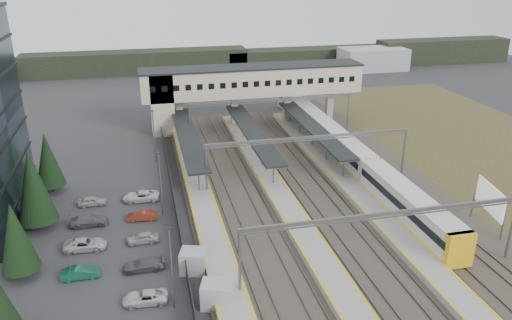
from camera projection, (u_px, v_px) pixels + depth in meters
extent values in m
plane|color=#2B2B2D|center=(244.00, 249.00, 53.44)|extent=(220.00, 220.00, 0.00)
cylinder|color=black|center=(23.00, 271.00, 48.59)|extent=(0.44, 0.44, 1.20)
cone|color=black|center=(16.00, 236.00, 47.14)|extent=(3.64, 3.64, 7.00)
cylinder|color=black|center=(40.00, 223.00, 57.63)|extent=(0.44, 0.44, 1.20)
cone|color=black|center=(33.00, 186.00, 55.91)|extent=(4.42, 4.42, 8.50)
cylinder|color=black|center=(52.00, 187.00, 66.68)|extent=(0.44, 0.44, 1.20)
cone|color=black|center=(48.00, 159.00, 65.19)|extent=(3.74, 3.74, 7.20)
imported|color=#155541|center=(81.00, 272.00, 48.39)|extent=(3.71, 1.40, 1.21)
imported|color=#B8B8B8|center=(85.00, 244.00, 53.18)|extent=(4.57, 2.28, 1.24)
imported|color=#515157|center=(89.00, 221.00, 57.96)|extent=(4.47, 1.82, 1.30)
imported|color=#A2A1A6|center=(92.00, 201.00, 62.77)|extent=(3.49, 1.41, 1.19)
imported|color=silver|center=(145.00, 297.00, 44.87)|extent=(4.19, 2.14, 1.13)
imported|color=#4C4D52|center=(144.00, 265.00, 49.65)|extent=(4.15, 1.69, 1.20)
imported|color=#9E9DA1|center=(143.00, 238.00, 54.45)|extent=(3.48, 1.46, 1.18)
imported|color=maroon|center=(142.00, 216.00, 59.24)|extent=(3.65, 1.59, 1.17)
imported|color=silver|center=(141.00, 196.00, 64.02)|extent=(4.74, 2.47, 1.27)
cylinder|color=slate|center=(172.00, 269.00, 43.04)|extent=(0.16, 0.16, 8.00)
cube|color=black|center=(169.00, 228.00, 41.55)|extent=(0.50, 0.25, 0.15)
cylinder|color=slate|center=(161.00, 184.00, 59.31)|extent=(0.16, 0.16, 8.00)
cube|color=black|center=(158.00, 153.00, 57.83)|extent=(0.50, 0.25, 0.15)
cylinder|color=slate|center=(154.00, 136.00, 75.59)|extent=(0.16, 0.16, 8.00)
cube|color=black|center=(152.00, 111.00, 74.11)|extent=(0.50, 0.25, 0.15)
cube|color=#26282B|center=(178.00, 225.00, 56.22)|extent=(0.08, 90.00, 2.00)
cube|color=#9FA2A4|center=(217.00, 295.00, 44.27)|extent=(3.30, 2.79, 2.36)
cube|color=#9FA2A4|center=(194.00, 261.00, 49.23)|extent=(3.02, 2.74, 2.32)
cube|color=#343129|center=(332.00, 215.00, 60.44)|extent=(34.00, 90.00, 0.20)
cube|color=#59544C|center=(229.00, 225.00, 57.70)|extent=(0.08, 90.00, 0.14)
cube|color=#59544C|center=(241.00, 224.00, 58.01)|extent=(0.08, 90.00, 0.14)
cube|color=#59544C|center=(262.00, 221.00, 58.54)|extent=(0.08, 90.00, 0.14)
cube|color=#59544C|center=(274.00, 220.00, 58.85)|extent=(0.08, 90.00, 0.14)
cube|color=#59544C|center=(311.00, 216.00, 59.81)|extent=(0.08, 90.00, 0.14)
cube|color=#59544C|center=(322.00, 215.00, 60.11)|extent=(0.08, 90.00, 0.14)
cube|color=#59544C|center=(342.00, 212.00, 60.65)|extent=(0.08, 90.00, 0.14)
cube|color=#59544C|center=(353.00, 211.00, 60.95)|extent=(0.08, 90.00, 0.14)
cube|color=#59544C|center=(387.00, 207.00, 61.91)|extent=(0.08, 90.00, 0.14)
cube|color=#59544C|center=(398.00, 206.00, 62.21)|extent=(0.08, 90.00, 0.14)
cube|color=#59544C|center=(416.00, 204.00, 62.75)|extent=(0.08, 90.00, 0.14)
cube|color=#59544C|center=(427.00, 203.00, 63.05)|extent=(0.08, 90.00, 0.14)
cube|color=gray|center=(209.00, 226.00, 57.16)|extent=(3.20, 82.00, 0.90)
cube|color=gold|center=(196.00, 224.00, 56.69)|extent=(0.25, 82.00, 0.02)
cube|color=gold|center=(222.00, 221.00, 57.30)|extent=(0.25, 82.00, 0.02)
cube|color=gray|center=(293.00, 217.00, 59.26)|extent=(3.20, 82.00, 0.90)
cube|color=gold|center=(281.00, 215.00, 58.79)|extent=(0.25, 82.00, 0.02)
cube|color=gold|center=(304.00, 212.00, 59.40)|extent=(0.25, 82.00, 0.02)
cube|color=gray|center=(370.00, 208.00, 61.37)|extent=(3.20, 82.00, 0.90)
cube|color=gold|center=(360.00, 206.00, 60.89)|extent=(0.25, 82.00, 0.02)
cube|color=gold|center=(382.00, 203.00, 61.50)|extent=(0.25, 82.00, 0.02)
cube|color=black|center=(188.00, 136.00, 75.74)|extent=(3.00, 30.00, 0.25)
cube|color=slate|center=(188.00, 137.00, 75.80)|extent=(3.10, 30.00, 0.12)
cylinder|color=slate|center=(199.00, 179.00, 64.58)|extent=(0.20, 0.20, 3.10)
cylinder|color=slate|center=(193.00, 161.00, 70.46)|extent=(0.20, 0.20, 3.10)
cylinder|color=slate|center=(188.00, 146.00, 76.33)|extent=(0.20, 0.20, 3.10)
cylinder|color=slate|center=(184.00, 133.00, 82.21)|extent=(0.20, 0.20, 3.10)
cylinder|color=slate|center=(181.00, 121.00, 88.09)|extent=(0.20, 0.20, 3.10)
cube|color=black|center=(252.00, 131.00, 77.84)|extent=(3.00, 30.00, 0.25)
cube|color=slate|center=(252.00, 132.00, 77.90)|extent=(3.10, 30.00, 0.12)
cylinder|color=slate|center=(273.00, 173.00, 66.68)|extent=(0.20, 0.20, 3.10)
cylinder|color=slate|center=(262.00, 155.00, 72.56)|extent=(0.20, 0.20, 3.10)
cylinder|color=slate|center=(252.00, 141.00, 78.44)|extent=(0.20, 0.20, 3.10)
cylinder|color=slate|center=(244.00, 128.00, 84.32)|extent=(0.20, 0.20, 3.10)
cylinder|color=slate|center=(236.00, 117.00, 90.19)|extent=(0.20, 0.20, 3.10)
cube|color=black|center=(313.00, 127.00, 79.94)|extent=(3.00, 30.00, 0.25)
cube|color=slate|center=(313.00, 128.00, 80.00)|extent=(3.10, 30.00, 0.12)
cylinder|color=slate|center=(343.00, 166.00, 68.78)|extent=(0.20, 0.20, 3.10)
cylinder|color=slate|center=(327.00, 150.00, 74.66)|extent=(0.20, 0.20, 3.10)
cylinder|color=slate|center=(312.00, 136.00, 80.54)|extent=(0.20, 0.20, 3.10)
cylinder|color=slate|center=(300.00, 124.00, 86.42)|extent=(0.20, 0.20, 3.10)
cylinder|color=slate|center=(289.00, 114.00, 92.30)|extent=(0.20, 0.20, 3.10)
cube|color=beige|center=(253.00, 81.00, 90.47)|extent=(40.00, 6.00, 5.00)
cube|color=black|center=(253.00, 67.00, 89.53)|extent=(40.40, 6.40, 0.30)
cube|color=beige|center=(162.00, 102.00, 88.12)|extent=(4.00, 6.00, 11.00)
cube|color=black|center=(153.00, 90.00, 83.92)|extent=(1.00, 0.06, 1.00)
cube|color=black|center=(165.00, 89.00, 84.34)|extent=(1.00, 0.06, 1.00)
cube|color=black|center=(176.00, 88.00, 84.76)|extent=(1.00, 0.06, 1.00)
cube|color=black|center=(188.00, 88.00, 85.18)|extent=(1.00, 0.06, 1.00)
cube|color=black|center=(200.00, 87.00, 85.60)|extent=(1.00, 0.06, 1.00)
cube|color=black|center=(211.00, 86.00, 86.02)|extent=(1.00, 0.06, 1.00)
cube|color=black|center=(223.00, 86.00, 86.44)|extent=(1.00, 0.06, 1.00)
cube|color=black|center=(234.00, 85.00, 86.86)|extent=(1.00, 0.06, 1.00)
cube|color=black|center=(245.00, 85.00, 87.28)|extent=(1.00, 0.06, 1.00)
cube|color=black|center=(256.00, 84.00, 87.71)|extent=(1.00, 0.06, 1.00)
cube|color=black|center=(267.00, 83.00, 88.13)|extent=(1.00, 0.06, 1.00)
cube|color=black|center=(278.00, 83.00, 88.55)|extent=(1.00, 0.06, 1.00)
cube|color=black|center=(289.00, 82.00, 88.97)|extent=(1.00, 0.06, 1.00)
cube|color=black|center=(300.00, 82.00, 89.39)|extent=(1.00, 0.06, 1.00)
cube|color=black|center=(310.00, 81.00, 89.81)|extent=(1.00, 0.06, 1.00)
cube|color=black|center=(321.00, 81.00, 90.23)|extent=(1.00, 0.06, 1.00)
cube|color=black|center=(331.00, 80.00, 90.65)|extent=(1.00, 0.06, 1.00)
cube|color=black|center=(342.00, 79.00, 91.07)|extent=(1.00, 0.06, 1.00)
cube|color=black|center=(352.00, 79.00, 91.49)|extent=(1.00, 0.06, 1.00)
cube|color=gray|center=(171.00, 115.00, 89.36)|extent=(1.20, 1.60, 6.00)
cube|color=gray|center=(180.00, 115.00, 89.68)|extent=(1.20, 1.60, 6.00)
cube|color=gray|center=(234.00, 111.00, 91.78)|extent=(1.20, 1.60, 6.00)
cube|color=gray|center=(286.00, 108.00, 93.88)|extent=(1.20, 1.60, 6.00)
cube|color=gray|center=(329.00, 105.00, 95.67)|extent=(1.20, 1.60, 6.00)
cylinder|color=slate|center=(240.00, 265.00, 44.48)|extent=(0.28, 0.28, 7.00)
cylinder|color=slate|center=(511.00, 229.00, 50.37)|extent=(0.28, 0.28, 7.00)
cube|color=slate|center=(387.00, 213.00, 46.12)|extent=(28.40, 0.25, 0.35)
cube|color=slate|center=(387.00, 217.00, 46.27)|extent=(28.40, 0.12, 0.12)
cylinder|color=slate|center=(206.00, 171.00, 64.38)|extent=(0.28, 0.28, 7.00)
cylinder|color=slate|center=(404.00, 153.00, 70.26)|extent=(0.28, 0.28, 7.00)
cube|color=slate|center=(310.00, 137.00, 66.02)|extent=(28.40, 0.25, 0.35)
cube|color=slate|center=(310.00, 140.00, 66.17)|extent=(28.40, 0.12, 0.12)
cylinder|color=slate|center=(190.00, 125.00, 82.47)|extent=(0.28, 0.28, 7.00)
cylinder|color=slate|center=(348.00, 114.00, 88.35)|extent=(0.28, 0.28, 7.00)
cube|color=slate|center=(272.00, 99.00, 84.11)|extent=(28.40, 0.25, 0.35)
cube|color=slate|center=(272.00, 102.00, 84.26)|extent=(28.40, 0.12, 0.12)
cube|color=silver|center=(408.00, 205.00, 58.24)|extent=(2.91, 20.20, 3.74)
cube|color=black|center=(409.00, 202.00, 58.09)|extent=(2.97, 19.60, 0.94)
cube|color=slate|center=(407.00, 217.00, 58.84)|extent=(2.50, 18.80, 0.52)
cube|color=silver|center=(341.00, 146.00, 77.05)|extent=(2.91, 20.20, 3.74)
cube|color=black|center=(341.00, 143.00, 76.90)|extent=(2.97, 19.60, 0.94)
cube|color=slate|center=(340.00, 155.00, 77.65)|extent=(2.50, 18.80, 0.52)
cube|color=silver|center=(300.00, 109.00, 95.86)|extent=(2.91, 20.20, 3.74)
cube|color=black|center=(300.00, 107.00, 95.71)|extent=(2.97, 19.60, 0.94)
cube|color=slate|center=(299.00, 117.00, 96.46)|extent=(2.50, 18.80, 0.52)
cube|color=gold|center=(459.00, 250.00, 49.20)|extent=(2.93, 0.90, 3.74)
cylinder|color=slate|center=(503.00, 227.00, 54.53)|extent=(0.20, 0.20, 3.36)
cylinder|color=slate|center=(473.00, 205.00, 59.32)|extent=(0.20, 0.20, 3.36)
cube|color=white|center=(490.00, 199.00, 56.13)|extent=(1.33, 6.22, 3.15)
cube|color=black|center=(137.00, 62.00, 136.14)|extent=(60.00, 8.00, 6.00)
cube|color=black|center=(311.00, 57.00, 146.84)|extent=(50.00, 8.00, 5.00)
cube|color=black|center=(442.00, 51.00, 150.35)|extent=(40.00, 8.00, 7.00)
cube|color=#9FA2A4|center=(373.00, 59.00, 140.76)|extent=(18.00, 10.00, 6.00)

